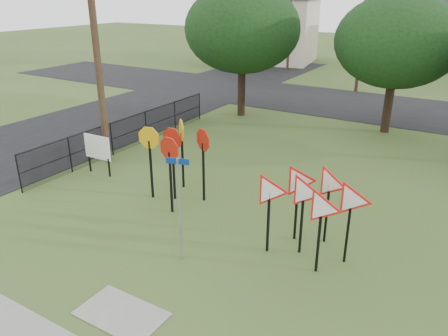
# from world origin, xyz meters

# --- Properties ---
(ground) EXTENTS (140.00, 140.00, 0.00)m
(ground) POSITION_xyz_m (0.00, 0.00, 0.00)
(ground) COLOR #334E1D
(street_left) EXTENTS (8.00, 50.00, 0.02)m
(street_left) POSITION_xyz_m (-12.00, 10.00, 0.01)
(street_left) COLOR black
(street_left) RESTS_ON ground
(street_far) EXTENTS (60.00, 8.00, 0.02)m
(street_far) POSITION_xyz_m (0.00, 20.00, 0.01)
(street_far) COLOR black
(street_far) RESTS_ON ground
(curb_pad) EXTENTS (2.00, 1.20, 0.02)m
(curb_pad) POSITION_xyz_m (0.00, -2.40, 0.01)
(curb_pad) COLOR gray
(curb_pad) RESTS_ON ground
(street_name_sign) EXTENTS (0.59, 0.20, 2.96)m
(street_name_sign) POSITION_xyz_m (-0.13, 0.09, 1.70)
(street_name_sign) COLOR gray
(street_name_sign) RESTS_ON ground
(stop_sign_cluster) EXTENTS (2.46, 2.15, 2.62)m
(stop_sign_cluster) POSITION_xyz_m (-2.48, 3.06, 1.93)
(stop_sign_cluster) COLOR black
(stop_sign_cluster) RESTS_ON ground
(yield_sign_cluster) EXTENTS (3.07, 1.70, 2.40)m
(yield_sign_cluster) POSITION_xyz_m (2.69, 2.20, 1.77)
(yield_sign_cluster) COLOR black
(yield_sign_cluster) RESTS_ON ground
(info_board) EXTENTS (1.29, 0.08, 1.61)m
(info_board) POSITION_xyz_m (-6.51, 3.26, 1.07)
(info_board) COLOR black
(info_board) RESTS_ON ground
(utility_pole_main) EXTENTS (3.55, 0.33, 10.00)m
(utility_pole_main) POSITION_xyz_m (-7.24, 4.50, 5.21)
(utility_pole_main) COLOR #473120
(utility_pole_main) RESTS_ON ground
(far_pole_a) EXTENTS (1.40, 0.24, 9.00)m
(far_pole_a) POSITION_xyz_m (-2.00, 24.00, 4.60)
(far_pole_a) COLOR #473120
(far_pole_a) RESTS_ON ground
(far_pole_c) EXTENTS (1.40, 0.24, 9.00)m
(far_pole_c) POSITION_xyz_m (-10.00, 30.00, 4.60)
(far_pole_c) COLOR #473120
(far_pole_c) RESTS_ON ground
(fence_run) EXTENTS (0.05, 11.55, 1.50)m
(fence_run) POSITION_xyz_m (-7.60, 6.25, 0.78)
(fence_run) COLOR black
(fence_run) RESTS_ON ground
(house_left) EXTENTS (10.58, 8.88, 7.20)m
(house_left) POSITION_xyz_m (-14.00, 34.00, 3.65)
(house_left) COLOR beige
(house_left) RESTS_ON ground
(tree_near_left) EXTENTS (6.40, 6.40, 7.27)m
(tree_near_left) POSITION_xyz_m (-6.00, 14.00, 4.86)
(tree_near_left) COLOR black
(tree_near_left) RESTS_ON ground
(tree_near_mid) EXTENTS (6.00, 6.00, 6.80)m
(tree_near_mid) POSITION_xyz_m (2.00, 15.00, 4.54)
(tree_near_mid) COLOR black
(tree_near_mid) RESTS_ON ground
(tree_far_left) EXTENTS (6.80, 6.80, 7.73)m
(tree_far_left) POSITION_xyz_m (-16.00, 30.00, 5.17)
(tree_far_left) COLOR black
(tree_far_left) RESTS_ON ground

